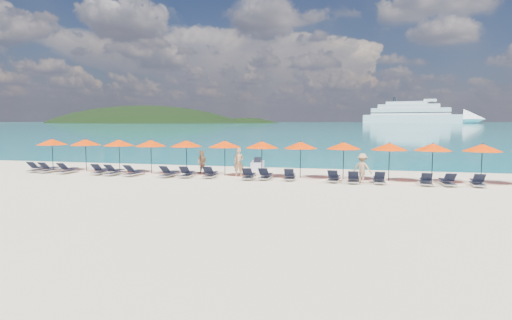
# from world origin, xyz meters

# --- Properties ---
(ground) EXTENTS (1400.00, 1400.00, 0.00)m
(ground) POSITION_xyz_m (0.00, 0.00, 0.00)
(ground) COLOR beige
(sea) EXTENTS (1600.00, 1300.00, 0.01)m
(sea) POSITION_xyz_m (0.00, 660.00, 0.01)
(sea) COLOR #1FA9B2
(sea) RESTS_ON ground
(headland_main) EXTENTS (374.00, 242.00, 126.50)m
(headland_main) POSITION_xyz_m (-300.00, 540.00, -38.00)
(headland_main) COLOR black
(headland_main) RESTS_ON ground
(headland_small) EXTENTS (162.00, 126.00, 85.50)m
(headland_small) POSITION_xyz_m (-150.00, 560.00, -35.00)
(headland_small) COLOR black
(headland_small) RESTS_ON ground
(cruise_ship) EXTENTS (148.10, 60.10, 40.93)m
(cruise_ship) POSITION_xyz_m (83.74, 571.36, 10.65)
(cruise_ship) COLOR white
(cruise_ship) RESTS_ON ground
(jetski) EXTENTS (1.28, 2.46, 0.83)m
(jetski) POSITION_xyz_m (-1.22, 8.50, 0.34)
(jetski) COLOR silver
(jetski) RESTS_ON ground
(beachgoer_a) EXTENTS (0.68, 0.47, 1.80)m
(beachgoer_a) POSITION_xyz_m (-1.45, 4.33, 0.90)
(beachgoer_a) COLOR tan
(beachgoer_a) RESTS_ON ground
(beachgoer_b) EXTENTS (0.85, 0.69, 1.53)m
(beachgoer_b) POSITION_xyz_m (-4.22, 5.18, 0.77)
(beachgoer_b) COLOR tan
(beachgoer_b) RESTS_ON ground
(beachgoer_c) EXTENTS (1.19, 0.84, 1.67)m
(beachgoer_c) POSITION_xyz_m (6.08, 3.31, 0.84)
(beachgoer_c) COLOR tan
(beachgoer_c) RESTS_ON ground
(umbrella_0) EXTENTS (2.10, 2.10, 2.28)m
(umbrella_0) POSITION_xyz_m (-15.13, 4.48, 2.02)
(umbrella_0) COLOR black
(umbrella_0) RESTS_ON ground
(umbrella_1) EXTENTS (2.10, 2.10, 2.28)m
(umbrella_1) POSITION_xyz_m (-12.56, 4.65, 2.02)
(umbrella_1) COLOR black
(umbrella_1) RESTS_ON ground
(umbrella_2) EXTENTS (2.10, 2.10, 2.28)m
(umbrella_2) POSITION_xyz_m (-9.91, 4.54, 2.02)
(umbrella_2) COLOR black
(umbrella_2) RESTS_ON ground
(umbrella_3) EXTENTS (2.10, 2.10, 2.28)m
(umbrella_3) POSITION_xyz_m (-7.53, 4.49, 2.02)
(umbrella_3) COLOR black
(umbrella_3) RESTS_ON ground
(umbrella_4) EXTENTS (2.10, 2.10, 2.28)m
(umbrella_4) POSITION_xyz_m (-5.08, 4.66, 2.02)
(umbrella_4) COLOR black
(umbrella_4) RESTS_ON ground
(umbrella_5) EXTENTS (2.10, 2.10, 2.28)m
(umbrella_5) POSITION_xyz_m (-2.46, 4.67, 2.02)
(umbrella_5) COLOR black
(umbrella_5) RESTS_ON ground
(umbrella_6) EXTENTS (2.10, 2.10, 2.28)m
(umbrella_6) POSITION_xyz_m (0.00, 4.53, 2.02)
(umbrella_6) COLOR black
(umbrella_6) RESTS_ON ground
(umbrella_7) EXTENTS (2.10, 2.10, 2.28)m
(umbrella_7) POSITION_xyz_m (2.40, 4.58, 2.02)
(umbrella_7) COLOR black
(umbrella_7) RESTS_ON ground
(umbrella_8) EXTENTS (2.10, 2.10, 2.28)m
(umbrella_8) POSITION_xyz_m (4.97, 4.71, 2.02)
(umbrella_8) COLOR black
(umbrella_8) RESTS_ON ground
(umbrella_9) EXTENTS (2.10, 2.10, 2.28)m
(umbrella_9) POSITION_xyz_m (7.58, 4.44, 2.02)
(umbrella_9) COLOR black
(umbrella_9) RESTS_ON ground
(umbrella_10) EXTENTS (2.10, 2.10, 2.28)m
(umbrella_10) POSITION_xyz_m (9.92, 4.49, 2.02)
(umbrella_10) COLOR black
(umbrella_10) RESTS_ON ground
(umbrella_11) EXTENTS (2.10, 2.10, 2.28)m
(umbrella_11) POSITION_xyz_m (12.48, 4.51, 2.02)
(umbrella_11) COLOR black
(umbrella_11) RESTS_ON ground
(lounger_0) EXTENTS (0.73, 1.74, 0.66)m
(lounger_0) POSITION_xyz_m (-15.55, 3.49, 0.24)
(lounger_0) COLOR silver
(lounger_0) RESTS_ON ground
(lounger_1) EXTENTS (0.69, 1.72, 0.66)m
(lounger_1) POSITION_xyz_m (-14.53, 3.37, 0.24)
(lounger_1) COLOR silver
(lounger_1) RESTS_ON ground
(lounger_2) EXTENTS (0.65, 1.71, 0.66)m
(lounger_2) POSITION_xyz_m (-13.03, 3.30, 0.24)
(lounger_2) COLOR silver
(lounger_2) RESTS_ON ground
(lounger_3) EXTENTS (0.75, 1.74, 0.66)m
(lounger_3) POSITION_xyz_m (-10.53, 3.31, 0.24)
(lounger_3) COLOR silver
(lounger_3) RESTS_ON ground
(lounger_4) EXTENTS (0.64, 1.71, 0.66)m
(lounger_4) POSITION_xyz_m (-9.47, 3.18, 0.24)
(lounger_4) COLOR silver
(lounger_4) RESTS_ON ground
(lounger_5) EXTENTS (0.78, 1.75, 0.66)m
(lounger_5) POSITION_xyz_m (-8.06, 3.17, 0.24)
(lounger_5) COLOR silver
(lounger_5) RESTS_ON ground
(lounger_6) EXTENTS (0.77, 1.75, 0.66)m
(lounger_6) POSITION_xyz_m (-5.62, 3.18, 0.24)
(lounger_6) COLOR silver
(lounger_6) RESTS_ON ground
(lounger_7) EXTENTS (0.75, 1.74, 0.66)m
(lounger_7) POSITION_xyz_m (-4.47, 3.28, 0.24)
(lounger_7) COLOR silver
(lounger_7) RESTS_ON ground
(lounger_8) EXTENTS (0.74, 1.74, 0.66)m
(lounger_8) POSITION_xyz_m (-3.00, 3.46, 0.24)
(lounger_8) COLOR silver
(lounger_8) RESTS_ON ground
(lounger_9) EXTENTS (0.74, 1.74, 0.66)m
(lounger_9) POSITION_xyz_m (-0.50, 3.25, 0.24)
(lounger_9) COLOR silver
(lounger_9) RESTS_ON ground
(lounger_10) EXTENTS (0.66, 1.71, 0.66)m
(lounger_10) POSITION_xyz_m (0.47, 3.45, 0.24)
(lounger_10) COLOR silver
(lounger_10) RESTS_ON ground
(lounger_11) EXTENTS (0.76, 1.75, 0.66)m
(lounger_11) POSITION_xyz_m (1.92, 3.54, 0.24)
(lounger_11) COLOR silver
(lounger_11) RESTS_ON ground
(lounger_12) EXTENTS (0.73, 1.74, 0.66)m
(lounger_12) POSITION_xyz_m (4.50, 3.37, 0.24)
(lounger_12) COLOR silver
(lounger_12) RESTS_ON ground
(lounger_13) EXTENTS (0.65, 1.71, 0.66)m
(lounger_13) POSITION_xyz_m (5.60, 3.16, 0.24)
(lounger_13) COLOR silver
(lounger_13) RESTS_ON ground
(lounger_14) EXTENTS (0.66, 1.71, 0.66)m
(lounger_14) POSITION_xyz_m (6.99, 3.32, 0.24)
(lounger_14) COLOR silver
(lounger_14) RESTS_ON ground
(lounger_15) EXTENTS (0.74, 1.74, 0.66)m
(lounger_15) POSITION_xyz_m (9.44, 3.29, 0.24)
(lounger_15) COLOR silver
(lounger_15) RESTS_ON ground
(lounger_16) EXTENTS (0.71, 1.73, 0.66)m
(lounger_16) POSITION_xyz_m (10.55, 3.40, 0.24)
(lounger_16) COLOR silver
(lounger_16) RESTS_ON ground
(lounger_17) EXTENTS (0.77, 1.75, 0.66)m
(lounger_17) POSITION_xyz_m (12.06, 3.50, 0.24)
(lounger_17) COLOR silver
(lounger_17) RESTS_ON ground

